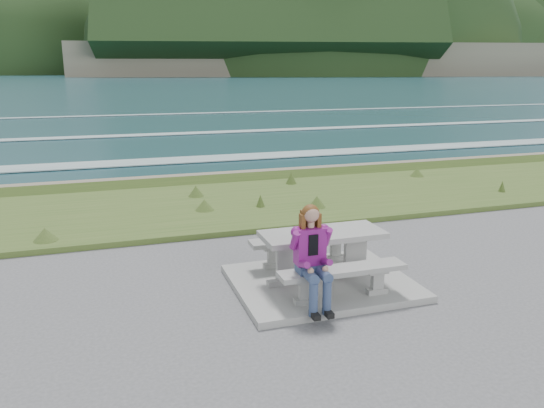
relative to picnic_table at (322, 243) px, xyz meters
name	(u,v)px	position (x,y,z in m)	size (l,w,h in m)	color
concrete_slab	(321,283)	(0.00, 0.00, -0.63)	(2.60, 2.10, 0.10)	#989994
picnic_table	(322,243)	(0.00, 0.00, 0.00)	(1.80, 0.75, 0.75)	#989994
bench_landward	(342,275)	(0.00, -0.70, -0.23)	(1.80, 0.35, 0.45)	#989994
bench_seaward	(305,243)	(0.00, 0.70, -0.23)	(1.80, 0.35, 0.45)	#989994
grass_verge	(238,206)	(0.00, 5.00, -0.68)	(160.00, 4.50, 0.22)	#3C5821
shore_drop	(213,181)	(0.00, 7.90, -0.68)	(160.00, 0.80, 2.20)	#6B6050
ocean	(155,153)	(0.00, 25.09, -2.42)	(1600.00, 1600.00, 0.09)	#1C454F
headland_range	(345,59)	(190.38, 398.37, 9.23)	(729.83, 363.95, 190.75)	#6B6050
seated_woman	(314,271)	(-0.48, -0.83, -0.08)	(0.39, 0.68, 1.37)	navy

